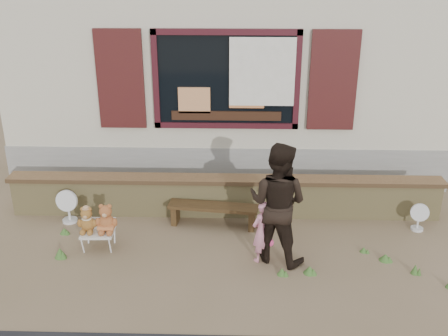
{
  "coord_description": "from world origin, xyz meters",
  "views": [
    {
      "loc": [
        0.21,
        -6.79,
        4.08
      ],
      "look_at": [
        0.0,
        0.6,
        1.0
      ],
      "focal_mm": 42.0,
      "sensor_mm": 36.0,
      "label": 1
    }
  ],
  "objects_px": {
    "adult": "(278,203)",
    "child": "(262,231)",
    "bench": "(213,211)",
    "teddy_bear_right": "(106,217)",
    "teddy_bear_left": "(87,219)",
    "folding_chair": "(98,232)"
  },
  "relations": [
    {
      "from": "bench",
      "to": "folding_chair",
      "type": "relative_size",
      "value": 3.01
    },
    {
      "from": "teddy_bear_left",
      "to": "adult",
      "type": "distance_m",
      "value": 2.76
    },
    {
      "from": "bench",
      "to": "adult",
      "type": "relative_size",
      "value": 0.82
    },
    {
      "from": "folding_chair",
      "to": "teddy_bear_left",
      "type": "height_order",
      "value": "teddy_bear_left"
    },
    {
      "from": "folding_chair",
      "to": "teddy_bear_right",
      "type": "relative_size",
      "value": 1.08
    },
    {
      "from": "child",
      "to": "teddy_bear_left",
      "type": "bearing_deg",
      "value": -43.16
    },
    {
      "from": "folding_chair",
      "to": "child",
      "type": "height_order",
      "value": "child"
    },
    {
      "from": "child",
      "to": "adult",
      "type": "relative_size",
      "value": 0.53
    },
    {
      "from": "bench",
      "to": "adult",
      "type": "bearing_deg",
      "value": -37.85
    },
    {
      "from": "child",
      "to": "bench",
      "type": "bearing_deg",
      "value": -91.02
    },
    {
      "from": "bench",
      "to": "child",
      "type": "bearing_deg",
      "value": -46.46
    },
    {
      "from": "adult",
      "to": "teddy_bear_right",
      "type": "bearing_deg",
      "value": 21.13
    },
    {
      "from": "teddy_bear_right",
      "to": "adult",
      "type": "bearing_deg",
      "value": -7.05
    },
    {
      "from": "bench",
      "to": "child",
      "type": "distance_m",
      "value": 1.25
    },
    {
      "from": "bench",
      "to": "child",
      "type": "xyz_separation_m",
      "value": [
        0.73,
        -0.99,
        0.2
      ]
    },
    {
      "from": "child",
      "to": "teddy_bear_right",
      "type": "bearing_deg",
      "value": -44.14
    },
    {
      "from": "adult",
      "to": "child",
      "type": "bearing_deg",
      "value": 41.43
    },
    {
      "from": "bench",
      "to": "folding_chair",
      "type": "bearing_deg",
      "value": -149.03
    },
    {
      "from": "teddy_bear_left",
      "to": "child",
      "type": "distance_m",
      "value": 2.54
    },
    {
      "from": "bench",
      "to": "teddy_bear_right",
      "type": "xyz_separation_m",
      "value": [
        -1.52,
        -0.73,
        0.24
      ]
    },
    {
      "from": "bench",
      "to": "teddy_bear_right",
      "type": "bearing_deg",
      "value": -147.27
    },
    {
      "from": "bench",
      "to": "teddy_bear_right",
      "type": "relative_size",
      "value": 3.26
    }
  ]
}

